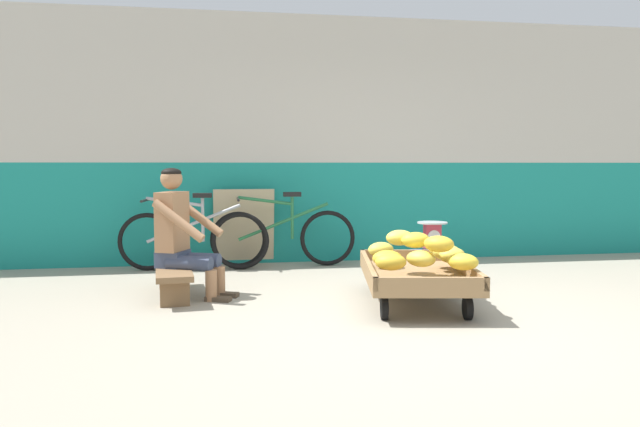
{
  "coord_description": "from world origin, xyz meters",
  "views": [
    {
      "loc": [
        -1.45,
        -4.13,
        1.17
      ],
      "look_at": [
        -0.6,
        0.98,
        0.75
      ],
      "focal_mm": 34.03,
      "sensor_mm": 36.0,
      "label": 1
    }
  ],
  "objects_px": {
    "banana_cart": "(416,276)",
    "bicycle_near_left": "(194,239)",
    "sign_board": "(244,227)",
    "vendor_seated": "(182,233)",
    "low_bench": "(173,274)",
    "bicycle_far_left": "(283,236)",
    "weighing_scale": "(432,236)",
    "plastic_crate": "(432,265)"
  },
  "relations": [
    {
      "from": "banana_cart",
      "to": "bicycle_near_left",
      "type": "height_order",
      "value": "bicycle_near_left"
    },
    {
      "from": "bicycle_near_left",
      "to": "sign_board",
      "type": "bearing_deg",
      "value": 27.91
    },
    {
      "from": "banana_cart",
      "to": "vendor_seated",
      "type": "bearing_deg",
      "value": 162.64
    },
    {
      "from": "banana_cart",
      "to": "low_bench",
      "type": "height_order",
      "value": "banana_cart"
    },
    {
      "from": "low_bench",
      "to": "bicycle_near_left",
      "type": "bearing_deg",
      "value": 84.64
    },
    {
      "from": "bicycle_far_left",
      "to": "sign_board",
      "type": "bearing_deg",
      "value": 151.02
    },
    {
      "from": "banana_cart",
      "to": "vendor_seated",
      "type": "height_order",
      "value": "vendor_seated"
    },
    {
      "from": "banana_cart",
      "to": "weighing_scale",
      "type": "distance_m",
      "value": 1.12
    },
    {
      "from": "plastic_crate",
      "to": "weighing_scale",
      "type": "distance_m",
      "value": 0.3
    },
    {
      "from": "bicycle_near_left",
      "to": "weighing_scale",
      "type": "bearing_deg",
      "value": -22.59
    },
    {
      "from": "low_bench",
      "to": "bicycle_near_left",
      "type": "xyz_separation_m",
      "value": [
        0.13,
        1.34,
        0.15
      ]
    },
    {
      "from": "vendor_seated",
      "to": "bicycle_far_left",
      "type": "height_order",
      "value": "vendor_seated"
    },
    {
      "from": "weighing_scale",
      "to": "bicycle_far_left",
      "type": "bearing_deg",
      "value": 142.85
    },
    {
      "from": "low_bench",
      "to": "weighing_scale",
      "type": "xyz_separation_m",
      "value": [
        2.52,
        0.34,
        0.25
      ]
    },
    {
      "from": "vendor_seated",
      "to": "bicycle_near_left",
      "type": "xyz_separation_m",
      "value": [
        0.04,
        1.37,
        -0.21
      ]
    },
    {
      "from": "bicycle_far_left",
      "to": "low_bench",
      "type": "bearing_deg",
      "value": -128.86
    },
    {
      "from": "banana_cart",
      "to": "bicycle_far_left",
      "type": "relative_size",
      "value": 0.94
    },
    {
      "from": "vendor_seated",
      "to": "bicycle_far_left",
      "type": "distance_m",
      "value": 1.79
    },
    {
      "from": "banana_cart",
      "to": "bicycle_far_left",
      "type": "height_order",
      "value": "bicycle_far_left"
    },
    {
      "from": "low_bench",
      "to": "banana_cart",
      "type": "bearing_deg",
      "value": -17.59
    },
    {
      "from": "banana_cart",
      "to": "sign_board",
      "type": "bearing_deg",
      "value": 120.26
    },
    {
      "from": "bicycle_far_left",
      "to": "banana_cart",
      "type": "bearing_deg",
      "value": -66.27
    },
    {
      "from": "banana_cart",
      "to": "plastic_crate",
      "type": "distance_m",
      "value": 1.11
    },
    {
      "from": "low_bench",
      "to": "bicycle_far_left",
      "type": "distance_m",
      "value": 1.8
    },
    {
      "from": "bicycle_far_left",
      "to": "sign_board",
      "type": "xyz_separation_m",
      "value": [
        -0.43,
        0.24,
        0.09
      ]
    },
    {
      "from": "vendor_seated",
      "to": "banana_cart",
      "type": "bearing_deg",
      "value": -17.36
    },
    {
      "from": "weighing_scale",
      "to": "bicycle_far_left",
      "type": "relative_size",
      "value": 0.18
    },
    {
      "from": "banana_cart",
      "to": "bicycle_far_left",
      "type": "distance_m",
      "value": 2.23
    },
    {
      "from": "vendor_seated",
      "to": "bicycle_far_left",
      "type": "relative_size",
      "value": 0.69
    },
    {
      "from": "banana_cart",
      "to": "plastic_crate",
      "type": "height_order",
      "value": "banana_cart"
    },
    {
      "from": "bicycle_near_left",
      "to": "sign_board",
      "type": "xyz_separation_m",
      "value": [
        0.57,
        0.3,
        0.09
      ]
    },
    {
      "from": "bicycle_near_left",
      "to": "bicycle_far_left",
      "type": "xyz_separation_m",
      "value": [
        1.0,
        0.06,
        0.0
      ]
    },
    {
      "from": "low_bench",
      "to": "plastic_crate",
      "type": "relative_size",
      "value": 3.12
    },
    {
      "from": "vendor_seated",
      "to": "bicycle_far_left",
      "type": "bearing_deg",
      "value": 53.87
    },
    {
      "from": "vendor_seated",
      "to": "weighing_scale",
      "type": "bearing_deg",
      "value": 8.76
    },
    {
      "from": "weighing_scale",
      "to": "sign_board",
      "type": "relative_size",
      "value": 0.34
    },
    {
      "from": "weighing_scale",
      "to": "sign_board",
      "type": "xyz_separation_m",
      "value": [
        -1.83,
        1.3,
        -0.01
      ]
    },
    {
      "from": "bicycle_near_left",
      "to": "sign_board",
      "type": "height_order",
      "value": "sign_board"
    },
    {
      "from": "weighing_scale",
      "to": "bicycle_far_left",
      "type": "distance_m",
      "value": 1.75
    },
    {
      "from": "banana_cart",
      "to": "sign_board",
      "type": "relative_size",
      "value": 1.76
    },
    {
      "from": "bicycle_near_left",
      "to": "bicycle_far_left",
      "type": "relative_size",
      "value": 1.0
    },
    {
      "from": "plastic_crate",
      "to": "weighing_scale",
      "type": "relative_size",
      "value": 1.2
    }
  ]
}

